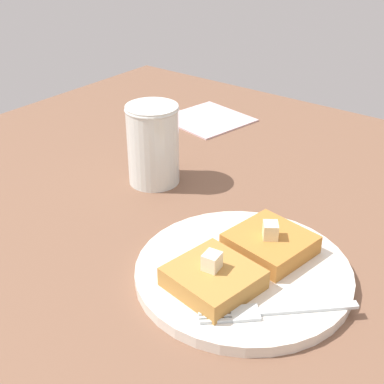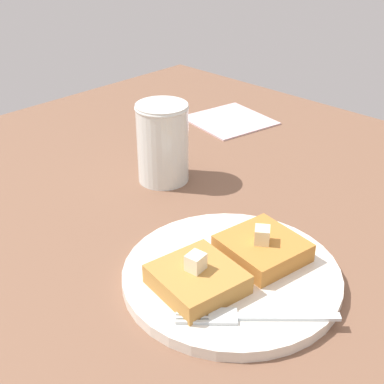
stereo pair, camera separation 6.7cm
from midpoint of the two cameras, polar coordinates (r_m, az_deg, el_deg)
The scene contains 9 objects.
table_surface at distance 65.04cm, azimuth -3.81°, elevation -7.27°, with size 112.43×112.43×2.62cm, color brown.
plate at distance 59.57cm, azimuth 2.17°, elevation -8.65°, with size 23.95×23.95×1.30cm.
toast_slice_left at distance 61.33cm, azimuth 5.25°, elevation -5.59°, with size 8.13×8.38×2.21cm, color #B47230.
toast_slice_middle at distance 56.03cm, azimuth -1.18°, elevation -9.30°, with size 8.13×8.38×2.21cm, color #AF7937.
butter_pat_primary at distance 59.90cm, azimuth 5.22°, elevation -4.20°, with size 1.82×1.64×1.82cm, color beige.
butter_pat_secondary at distance 54.98cm, azimuth -1.38°, elevation -7.51°, with size 1.82×1.64×1.82cm, color #F1E8C7.
fork at distance 53.73cm, azimuth 4.58°, elevation -12.71°, with size 12.10×12.55×0.36cm.
syrup_jar at distance 77.28cm, azimuth -6.65°, elevation 4.74°, with size 7.65×7.65×11.73cm.
napkin at distance 101.30cm, azimuth -0.20°, elevation 7.73°, with size 13.49×13.50×0.30cm, color beige.
Camera 1 is at (40.94, 32.61, 39.95)cm, focal length 50.00 mm.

